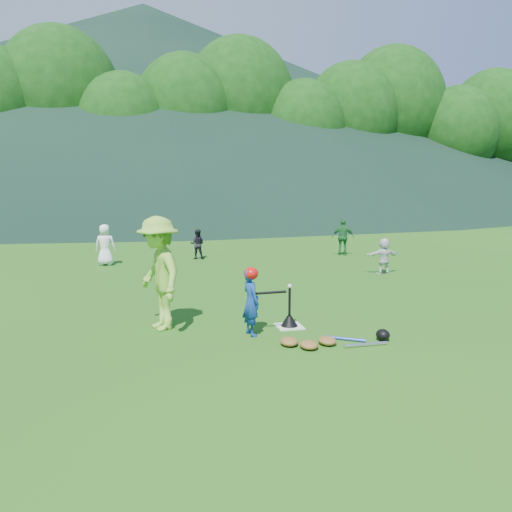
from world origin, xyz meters
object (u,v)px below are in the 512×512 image
at_px(adult_coach, 159,273).
at_px(home_plate, 289,326).
at_px(fielder_a, 105,245).
at_px(fielder_d, 384,256).
at_px(fielder_c, 343,237).
at_px(fielder_b, 197,244).
at_px(batter_child, 251,302).
at_px(equipment_pile, 328,341).
at_px(batting_tee, 289,320).

bearing_deg(adult_coach, home_plate, 61.10).
distance_m(fielder_a, fielder_d, 8.23).
bearing_deg(adult_coach, fielder_c, 120.09).
bearing_deg(fielder_b, fielder_c, -167.91).
xyz_separation_m(home_plate, adult_coach, (-2.22, 0.43, 0.97)).
distance_m(adult_coach, fielder_a, 7.20).
relative_size(fielder_b, fielder_c, 0.78).
height_order(home_plate, fielder_a, fielder_a).
height_order(home_plate, batter_child, batter_child).
distance_m(fielder_b, fielder_c, 4.99).
xyz_separation_m(adult_coach, equipment_pile, (2.52, -1.51, -0.92)).
bearing_deg(adult_coach, batting_tee, 61.10).
relative_size(home_plate, batting_tee, 0.66).
bearing_deg(batter_child, home_plate, -81.94).
distance_m(fielder_b, batting_tee, 8.14).
distance_m(batter_child, fielder_d, 6.58).
relative_size(batter_child, fielder_b, 1.15).
bearing_deg(equipment_pile, batter_child, 143.27).
height_order(fielder_b, fielder_c, fielder_c).
relative_size(batting_tee, equipment_pile, 0.38).
xyz_separation_m(fielder_b, fielder_d, (4.66, -3.90, 0.01)).
distance_m(batter_child, adult_coach, 1.68).
height_order(home_plate, equipment_pile, equipment_pile).
xyz_separation_m(fielder_a, fielder_d, (7.54, -3.30, -0.13)).
bearing_deg(fielder_d, batting_tee, 45.69).
distance_m(adult_coach, fielder_d, 7.33).
relative_size(fielder_a, batting_tee, 1.85).
bearing_deg(home_plate, fielder_b, 94.39).
xyz_separation_m(fielder_b, fielder_c, (4.97, -0.40, 0.14)).
bearing_deg(fielder_b, equipment_pile, 112.40).
bearing_deg(fielder_d, fielder_b, -40.45).
bearing_deg(batter_child, batting_tee, -81.94).
height_order(fielder_b, fielder_d, fielder_d).
distance_m(batter_child, batting_tee, 0.92).
height_order(fielder_a, batting_tee, fielder_a).
bearing_deg(batter_child, fielder_b, -13.36).
distance_m(fielder_b, equipment_pile, 9.24).
bearing_deg(home_plate, adult_coach, 168.93).
height_order(adult_coach, fielder_c, adult_coach).
xyz_separation_m(fielder_a, fielder_b, (2.88, 0.60, -0.14)).
bearing_deg(fielder_d, fielder_c, -95.64).
bearing_deg(home_plate, equipment_pile, -74.57).
relative_size(home_plate, fielder_b, 0.46).
xyz_separation_m(adult_coach, fielder_a, (-1.28, 7.07, -0.36)).
distance_m(home_plate, batting_tee, 0.12).
xyz_separation_m(fielder_a, equipment_pile, (3.80, -8.58, -0.56)).
height_order(fielder_a, equipment_pile, fielder_a).
distance_m(adult_coach, fielder_b, 7.86).
height_order(batting_tee, equipment_pile, batting_tee).
bearing_deg(fielder_c, equipment_pile, 84.58).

